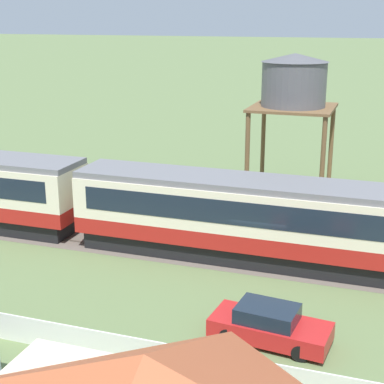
# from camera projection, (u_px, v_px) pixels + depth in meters

# --- Properties ---
(ground_plane) EXTENTS (600.00, 600.00, 0.00)m
(ground_plane) POSITION_uv_depth(u_px,v_px,m) (261.00, 264.00, 27.89)
(ground_plane) COLOR #607547
(passenger_train) EXTENTS (56.85, 3.17, 4.01)m
(passenger_train) POSITION_uv_depth(u_px,v_px,m) (267.00, 217.00, 27.61)
(passenger_train) COLOR #AD1E19
(passenger_train) RESTS_ON ground_plane
(railway_track) EXTENTS (92.67, 3.60, 0.04)m
(railway_track) POSITION_uv_depth(u_px,v_px,m) (222.00, 255.00, 28.91)
(railway_track) COLOR #665B51
(railway_track) RESTS_ON ground_plane
(water_tower) EXTENTS (4.95, 4.95, 9.19)m
(water_tower) POSITION_uv_depth(u_px,v_px,m) (294.00, 84.00, 35.26)
(water_tower) COLOR brown
(water_tower) RESTS_ON ground_plane
(picket_fence_front) EXTENTS (45.62, 0.06, 1.05)m
(picket_fence_front) POSITION_uv_depth(u_px,v_px,m) (136.00, 352.00, 19.68)
(picket_fence_front) COLOR white
(picket_fence_front) RESTS_ON ground_plane
(parked_car_red) EXTENTS (4.44, 2.21, 1.37)m
(parked_car_red) POSITION_uv_depth(u_px,v_px,m) (269.00, 325.00, 21.13)
(parked_car_red) COLOR red
(parked_car_red) RESTS_ON ground_plane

